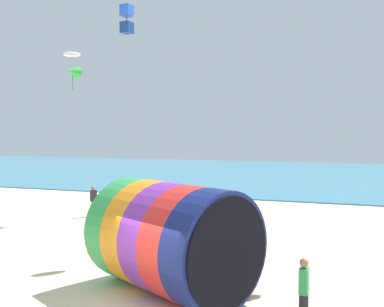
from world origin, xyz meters
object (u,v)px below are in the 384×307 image
at_px(giant_inflatable_tube, 172,238).
at_px(kite_blue_box, 127,19).
at_px(kite_white_parafoil, 72,54).
at_px(bystander_near_water, 94,200).
at_px(kite_handler, 304,292).
at_px(kite_green_delta, 73,71).

distance_m(giant_inflatable_tube, kite_blue_box, 7.12).
bearing_deg(kite_white_parafoil, bystander_near_water, 113.42).
distance_m(kite_handler, kite_green_delta, 15.19).
bearing_deg(kite_green_delta, kite_handler, -31.61).
bearing_deg(bystander_near_water, kite_blue_box, -53.10).
distance_m(giant_inflatable_tube, kite_green_delta, 11.38).
distance_m(kite_green_delta, kite_blue_box, 8.01).
xyz_separation_m(giant_inflatable_tube, bystander_near_water, (-8.70, 9.73, -0.76)).
height_order(kite_handler, bystander_near_water, bystander_near_water).
height_order(giant_inflatable_tube, kite_white_parafoil, kite_white_parafoil).
distance_m(kite_handler, bystander_near_water, 16.73).
bearing_deg(kite_blue_box, kite_handler, -15.09).
xyz_separation_m(kite_handler, bystander_near_water, (-12.72, 10.86, 0.02)).
height_order(kite_white_parafoil, bystander_near_water, kite_white_parafoil).
relative_size(giant_inflatable_tube, kite_green_delta, 4.76).
relative_size(kite_green_delta, kite_white_parafoil, 1.50).
bearing_deg(kite_blue_box, bystander_near_water, 126.90).
relative_size(kite_blue_box, bystander_near_water, 0.53).
xyz_separation_m(kite_green_delta, kite_blue_box, (5.76, -5.52, 0.67)).
bearing_deg(kite_white_parafoil, giant_inflatable_tube, -33.16).
bearing_deg(giant_inflatable_tube, kite_green_delta, 141.52).
xyz_separation_m(kite_handler, kite_blue_box, (-5.72, 1.54, 7.68)).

